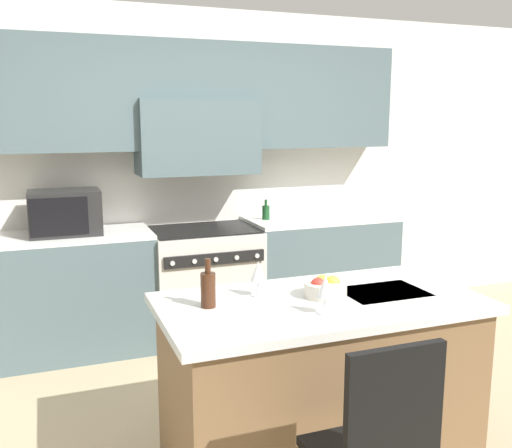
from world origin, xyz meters
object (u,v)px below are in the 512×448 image
object	(u,v)px
wine_glass_near	(325,288)
wine_glass_far	(258,272)
microwave	(65,212)
oil_bottle_on_counter	(266,212)
range_stove	(204,283)
wine_bottle	(208,289)
island_chair	(377,447)
fruit_bowl	(325,288)

from	to	relation	value
wine_glass_near	wine_glass_far	bearing A→B (deg)	118.41
microwave	oil_bottle_on_counter	xyz separation A→B (m)	(1.64, 0.06, -0.10)
range_stove	wine_bottle	bearing A→B (deg)	-104.60
island_chair	wine_glass_far	xyz separation A→B (m)	(-0.12, 0.96, 0.45)
wine_bottle	wine_glass_far	bearing A→B (deg)	15.46
island_chair	oil_bottle_on_counter	size ratio (longest dim) A/B	5.83
range_stove	fruit_bowl	world-z (taller)	fruit_bowl
fruit_bowl	range_stove	bearing A→B (deg)	93.98
oil_bottle_on_counter	microwave	bearing A→B (deg)	-177.81
oil_bottle_on_counter	island_chair	bearing A→B (deg)	-103.06
wine_glass_near	oil_bottle_on_counter	world-z (taller)	oil_bottle_on_counter
wine_glass_near	island_chair	bearing A→B (deg)	-97.31
range_stove	wine_glass_near	world-z (taller)	wine_glass_near
island_chair	wine_glass_near	distance (m)	0.75
fruit_bowl	oil_bottle_on_counter	bearing A→B (deg)	77.12
fruit_bowl	wine_glass_far	bearing A→B (deg)	157.83
wine_glass_far	microwave	bearing A→B (deg)	116.04
wine_bottle	wine_glass_near	world-z (taller)	wine_bottle
microwave	fruit_bowl	xyz separation A→B (m)	(1.19, -1.91, -0.17)
wine_glass_far	fruit_bowl	world-z (taller)	wine_glass_far
microwave	island_chair	distance (m)	2.97
range_stove	fruit_bowl	size ratio (longest dim) A/B	4.12
island_chair	oil_bottle_on_counter	xyz separation A→B (m)	(0.65, 2.81, 0.44)
island_chair	wine_glass_near	xyz separation A→B (m)	(0.08, 0.60, 0.45)
range_stove	wine_glass_near	bearing A→B (deg)	-89.77
wine_glass_near	wine_glass_far	size ratio (longest dim) A/B	1.00
fruit_bowl	oil_bottle_on_counter	world-z (taller)	oil_bottle_on_counter
wine_bottle	wine_glass_far	world-z (taller)	wine_bottle
wine_bottle	oil_bottle_on_counter	size ratio (longest dim) A/B	1.41
microwave	wine_glass_far	world-z (taller)	microwave
island_chair	wine_glass_far	bearing A→B (deg)	97.20
wine_glass_far	oil_bottle_on_counter	size ratio (longest dim) A/B	1.06
range_stove	microwave	size ratio (longest dim) A/B	1.78
wine_glass_far	fruit_bowl	distance (m)	0.36
range_stove	fruit_bowl	bearing A→B (deg)	-86.02
fruit_bowl	oil_bottle_on_counter	size ratio (longest dim) A/B	1.28
island_chair	fruit_bowl	distance (m)	0.93
island_chair	wine_bottle	bearing A→B (deg)	115.10
microwave	wine_bottle	distance (m)	1.96
island_chair	wine_bottle	xyz separation A→B (m)	(-0.41, 0.88, 0.42)
oil_bottle_on_counter	wine_bottle	bearing A→B (deg)	-118.92
microwave	wine_glass_near	size ratio (longest dim) A/B	2.79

